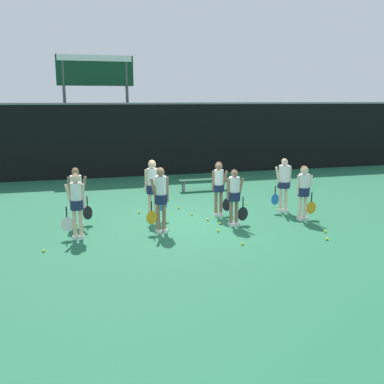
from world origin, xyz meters
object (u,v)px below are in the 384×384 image
at_px(player_0, 76,201).
at_px(tennis_ball_10, 44,251).
at_px(player_5, 153,185).
at_px(tennis_ball_1, 139,213).
at_px(player_2, 234,193).
at_px(player_7, 284,180).
at_px(player_3, 304,188).
at_px(player_6, 219,184).
at_px(player_4, 77,192).
at_px(tennis_ball_4, 242,244).
at_px(tennis_ball_3, 179,208).
at_px(tennis_ball_9, 220,223).
at_px(bench_courtside, 203,181).
at_px(tennis_ball_5, 246,204).
at_px(player_1, 161,195).
at_px(tennis_ball_2, 327,239).
at_px(tennis_ball_6, 325,232).
at_px(tennis_ball_0, 192,215).
at_px(scoreboard, 96,82).
at_px(tennis_ball_8, 218,231).
at_px(tennis_ball_7, 208,220).

height_order(player_0, tennis_ball_10, player_0).
bearing_deg(player_5, tennis_ball_1, 115.30).
height_order(player_2, player_7, player_7).
relative_size(player_3, tennis_ball_10, 24.50).
distance_m(player_2, tennis_ball_1, 3.25).
relative_size(player_5, player_6, 1.08).
xyz_separation_m(player_4, tennis_ball_1, (1.86, 0.85, -0.93)).
height_order(tennis_ball_4, tennis_ball_10, same).
height_order(tennis_ball_3, tennis_ball_9, same).
distance_m(bench_courtside, tennis_ball_3, 3.17).
distance_m(player_5, tennis_ball_5, 3.72).
relative_size(player_2, tennis_ball_4, 23.94).
relative_size(player_1, player_4, 1.07).
distance_m(tennis_ball_9, tennis_ball_10, 4.87).
xyz_separation_m(tennis_ball_2, tennis_ball_6, (0.32, 0.58, -0.00)).
relative_size(tennis_ball_3, tennis_ball_9, 1.01).
distance_m(player_0, tennis_ball_0, 3.82).
bearing_deg(scoreboard, tennis_ball_1, -85.45).
bearing_deg(tennis_ball_3, bench_courtside, 58.71).
height_order(player_4, tennis_ball_3, player_4).
xyz_separation_m(player_7, tennis_ball_8, (-2.66, -1.53, -0.98)).
relative_size(player_3, tennis_ball_1, 24.45).
distance_m(tennis_ball_1, tennis_ball_7, 2.27).
height_order(player_2, tennis_ball_5, player_2).
distance_m(bench_courtside, tennis_ball_5, 2.86).
bearing_deg(tennis_ball_8, player_1, 166.35).
height_order(player_7, tennis_ball_4, player_7).
bearing_deg(tennis_ball_8, player_7, 29.91).
distance_m(player_1, tennis_ball_3, 2.84).
relative_size(player_5, tennis_ball_3, 25.38).
distance_m(tennis_ball_0, tennis_ball_1, 1.66).
bearing_deg(tennis_ball_7, player_5, 163.62).
relative_size(bench_courtside, tennis_ball_2, 27.55).
distance_m(player_7, tennis_ball_5, 1.72).
relative_size(player_4, tennis_ball_0, 25.67).
bearing_deg(player_3, bench_courtside, 105.18).
relative_size(scoreboard, tennis_ball_4, 81.82).
xyz_separation_m(player_2, tennis_ball_1, (-2.38, 2.03, -0.89)).
distance_m(player_1, tennis_ball_6, 4.51).
relative_size(player_2, player_4, 0.97).
bearing_deg(player_2, tennis_ball_4, -106.77).
xyz_separation_m(bench_courtside, tennis_ball_9, (-0.94, -4.81, -0.34)).
relative_size(player_2, player_6, 0.96).
relative_size(tennis_ball_1, tennis_ball_3, 0.93).
xyz_separation_m(player_1, tennis_ball_8, (1.49, -0.36, -1.00)).
bearing_deg(tennis_ball_3, tennis_ball_7, -73.58).
relative_size(scoreboard, player_0, 3.24).
bearing_deg(tennis_ball_10, player_3, 7.63).
relative_size(tennis_ball_1, tennis_ball_10, 1.00).
xyz_separation_m(scoreboard, player_5, (0.93, -9.09, -3.19)).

